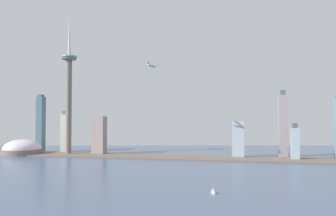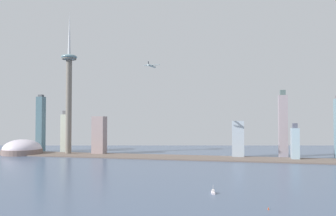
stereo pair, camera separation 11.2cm
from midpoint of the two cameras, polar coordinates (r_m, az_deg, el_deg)
The scene contains 12 objects.
waterfront_pier at distance 694.18m, azimuth 3.43°, elevation -8.52°, with size 936.66×78.15×2.30m, color #6D5E54.
observation_tower at distance 796.21m, azimuth -16.70°, elevation 3.68°, with size 35.91×35.91×331.49m.
stadium_dome at distance 834.26m, azimuth -23.81°, elevation -6.57°, with size 89.09×89.09×43.96m.
skyscraper_0 at distance 751.49m, azimuth 19.18°, elevation -2.78°, with size 18.38×16.79×143.36m.
skyscraper_1 at distance 881.40m, azimuth -21.07°, elevation -2.54°, with size 17.01×17.33×141.29m.
skyscraper_2 at distance 778.74m, azimuth -11.74°, elevation -4.62°, with size 27.77×25.17×86.94m.
skyscraper_3 at distance 707.44m, azimuth 21.02°, elevation -5.65°, with size 15.24×16.89×72.94m.
skyscraper_4 at distance 719.43m, azimuth 11.97°, elevation -5.25°, with size 24.81×25.28×77.15m.
skyscraper_8 at distance 851.21m, azimuth -17.26°, elevation -4.04°, with size 14.63×22.51×101.15m.
boat_2 at distance 380.44m, azimuth 7.77°, elevation -14.15°, with size 5.20×11.26×9.57m.
channel_buoy_0 at distance 328.46m, azimuth 16.90°, elevation -16.18°, with size 1.35×1.35×2.61m, color #E54C19.
airplane at distance 626.87m, azimuth -2.84°, elevation 7.25°, with size 32.29×31.90×8.62m.
Camera 1 is at (105.00, -181.10, 83.94)m, focal length 35.41 mm.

